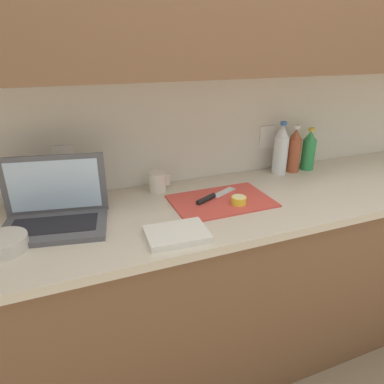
{
  "coord_description": "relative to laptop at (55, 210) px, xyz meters",
  "views": [
    {
      "loc": [
        -0.79,
        -1.21,
        1.54
      ],
      "look_at": [
        -0.32,
        -0.01,
        0.99
      ],
      "focal_mm": 32.0,
      "sensor_mm": 36.0,
      "label": 1
    }
  ],
  "objects": [
    {
      "name": "cutting_board",
      "position": [
        0.68,
        -0.05,
        -0.06
      ],
      "size": [
        0.43,
        0.29,
        0.01
      ],
      "primitive_type": "cube",
      "color": "#D1473D",
      "rests_on": "counter_unit"
    },
    {
      "name": "lemon_half_cut",
      "position": [
        0.73,
        -0.11,
        -0.04
      ],
      "size": [
        0.06,
        0.06,
        0.03
      ],
      "color": "yellow",
      "rests_on": "cutting_board"
    },
    {
      "name": "laptop",
      "position": [
        0.0,
        0.0,
        0.0
      ],
      "size": [
        0.42,
        0.31,
        0.26
      ],
      "rotation": [
        0.0,
        0.0,
        -0.19
      ],
      "color": "#515156",
      "rests_on": "counter_unit"
    },
    {
      "name": "bottle_green_soda",
      "position": [
        1.31,
        0.16,
        0.04
      ],
      "size": [
        0.07,
        0.07,
        0.23
      ],
      "color": "#2D934C",
      "rests_on": "counter_unit"
    },
    {
      "name": "bottle_water_clear",
      "position": [
        1.13,
        0.16,
        0.07
      ],
      "size": [
        0.08,
        0.08,
        0.28
      ],
      "color": "silver",
      "rests_on": "counter_unit"
    },
    {
      "name": "knife",
      "position": [
        0.64,
        -0.03,
        -0.04
      ],
      "size": [
        0.24,
        0.14,
        0.02
      ],
      "rotation": [
        0.0,
        0.0,
        0.46
      ],
      "color": "silver",
      "rests_on": "cutting_board"
    },
    {
      "name": "bowl_white",
      "position": [
        -0.17,
        -0.13,
        -0.04
      ],
      "size": [
        0.16,
        0.16,
        0.05
      ],
      "color": "beige",
      "rests_on": "counter_unit"
    },
    {
      "name": "dish_towel",
      "position": [
        0.4,
        -0.26,
        -0.05
      ],
      "size": [
        0.23,
        0.17,
        0.02
      ],
      "primitive_type": "cube",
      "rotation": [
        0.0,
        0.0,
        -0.05
      ],
      "color": "silver",
      "rests_on": "counter_unit"
    },
    {
      "name": "bottle_oil_tall",
      "position": [
        1.21,
        0.16,
        0.05
      ],
      "size": [
        0.07,
        0.07,
        0.25
      ],
      "color": "#A34C2D",
      "rests_on": "counter_unit"
    },
    {
      "name": "counter_unit",
      "position": [
        0.87,
        -0.06,
        -0.5
      ],
      "size": [
        2.43,
        0.64,
        0.91
      ],
      "color": "brown",
      "rests_on": "ground_plane"
    },
    {
      "name": "ground_plane",
      "position": [
        0.85,
        -0.06,
        -0.97
      ],
      "size": [
        12.0,
        12.0,
        0.0
      ],
      "primitive_type": "plane",
      "color": "#847056",
      "rests_on": "ground"
    },
    {
      "name": "wall_back",
      "position": [
        0.85,
        0.18,
        0.59
      ],
      "size": [
        5.2,
        0.38,
        2.6
      ],
      "color": "silver",
      "rests_on": "ground_plane"
    },
    {
      "name": "measuring_cup",
      "position": [
        0.45,
        0.16,
        -0.01
      ],
      "size": [
        0.1,
        0.08,
        0.09
      ],
      "color": "silver",
      "rests_on": "counter_unit"
    }
  ]
}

